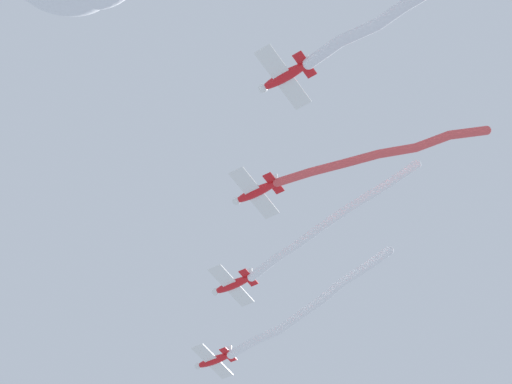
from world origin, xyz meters
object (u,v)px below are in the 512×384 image
Objects in this scene: airplane_left_wing at (232,285)px; airplane_right_wing at (255,192)px; airplane_slot at (284,77)px; airplane_lead at (213,361)px.

airplane_right_wing is (-6.60, -9.88, 0.25)m from airplane_left_wing.
airplane_slot reaches higher than airplane_right_wing.
airplane_lead is 11.88m from airplane_left_wing.
airplane_lead is at bearing -47.90° from airplane_left_wing.
airplane_right_wing is at bearing 132.09° from airplane_left_wing.
airplane_lead is 35.65m from airplane_slot.
airplane_left_wing is 11.88m from airplane_right_wing.
airplane_left_wing is at bearing -45.92° from airplane_slot.
airplane_left_wing is (-6.59, -9.88, 0.25)m from airplane_lead.
airplane_right_wing reaches higher than airplane_left_wing.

